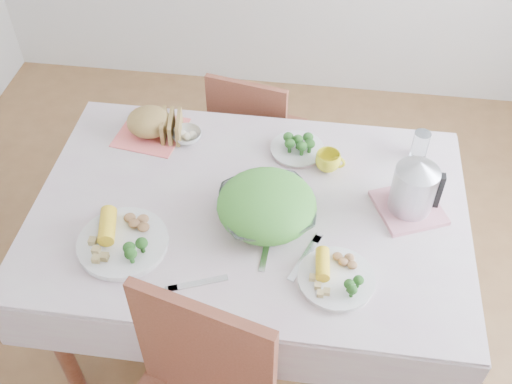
# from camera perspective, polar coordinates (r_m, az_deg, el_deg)

# --- Properties ---
(floor) EXTENTS (3.60, 3.60, 0.00)m
(floor) POSITION_cam_1_polar(r_m,az_deg,el_deg) (2.69, -0.49, -12.48)
(floor) COLOR brown
(floor) RESTS_ON ground
(dining_table) EXTENTS (1.40, 0.90, 0.75)m
(dining_table) POSITION_cam_1_polar(r_m,az_deg,el_deg) (2.38, -0.55, -7.76)
(dining_table) COLOR brown
(dining_table) RESTS_ON floor
(tablecloth) EXTENTS (1.50, 1.00, 0.01)m
(tablecloth) POSITION_cam_1_polar(r_m,az_deg,el_deg) (2.08, -0.62, -1.56)
(tablecloth) COLOR beige
(tablecloth) RESTS_ON dining_table
(chair_far) EXTENTS (0.45, 0.45, 0.84)m
(chair_far) POSITION_cam_1_polar(r_m,az_deg,el_deg) (2.85, 0.30, 6.17)
(chair_far) COLOR brown
(chair_far) RESTS_ON floor
(salad_bowl) EXTENTS (0.40, 0.40, 0.08)m
(salad_bowl) POSITION_cam_1_polar(r_m,az_deg,el_deg) (2.02, 1.02, -1.75)
(salad_bowl) COLOR white
(salad_bowl) RESTS_ON tablecloth
(dinner_plate_left) EXTENTS (0.33, 0.33, 0.02)m
(dinner_plate_left) POSITION_cam_1_polar(r_m,az_deg,el_deg) (2.01, -12.54, -4.79)
(dinner_plate_left) COLOR white
(dinner_plate_left) RESTS_ON tablecloth
(dinner_plate_right) EXTENTS (0.30, 0.30, 0.02)m
(dinner_plate_right) POSITION_cam_1_polar(r_m,az_deg,el_deg) (1.89, 7.64, -8.19)
(dinner_plate_right) COLOR white
(dinner_plate_right) RESTS_ON tablecloth
(broccoli_plate) EXTENTS (0.27, 0.27, 0.02)m
(broccoli_plate) POSITION_cam_1_polar(r_m,az_deg,el_deg) (2.28, 3.95, 4.10)
(broccoli_plate) COLOR beige
(broccoli_plate) RESTS_ON tablecloth
(napkin) EXTENTS (0.28, 0.28, 0.00)m
(napkin) POSITION_cam_1_polar(r_m,az_deg,el_deg) (2.40, -9.98, 5.61)
(napkin) COLOR #FB6C67
(napkin) RESTS_ON tablecloth
(bread_loaf) EXTENTS (0.22, 0.22, 0.10)m
(bread_loaf) POSITION_cam_1_polar(r_m,az_deg,el_deg) (2.36, -10.15, 6.64)
(bread_loaf) COLOR olive
(bread_loaf) RESTS_ON napkin
(fruit_bowl) EXTENTS (0.12, 0.12, 0.04)m
(fruit_bowl) POSITION_cam_1_polar(r_m,az_deg,el_deg) (2.34, -6.60, 5.34)
(fruit_bowl) COLOR white
(fruit_bowl) RESTS_ON tablecloth
(yellow_mug) EXTENTS (0.11, 0.11, 0.07)m
(yellow_mug) POSITION_cam_1_polar(r_m,az_deg,el_deg) (2.20, 6.86, 2.93)
(yellow_mug) COLOR yellow
(yellow_mug) RESTS_ON tablecloth
(glass_tumbler) EXTENTS (0.08, 0.08, 0.12)m
(glass_tumbler) POSITION_cam_1_polar(r_m,az_deg,el_deg) (2.30, 15.39, 4.44)
(glass_tumbler) COLOR white
(glass_tumbler) RESTS_ON tablecloth
(pink_tray) EXTENTS (0.28, 0.28, 0.02)m
(pink_tray) POSITION_cam_1_polar(r_m,az_deg,el_deg) (2.13, 14.31, -1.45)
(pink_tray) COLOR #CD7D8A
(pink_tray) RESTS_ON tablecloth
(electric_kettle) EXTENTS (0.19, 0.19, 0.21)m
(electric_kettle) POSITION_cam_1_polar(r_m,az_deg,el_deg) (2.05, 14.87, 0.68)
(electric_kettle) COLOR #B2B5BA
(electric_kettle) RESTS_ON pink_tray
(fork_left) EXTENTS (0.03, 0.17, 0.00)m
(fork_left) POSITION_cam_1_polar(r_m,az_deg,el_deg) (1.95, 0.93, -5.60)
(fork_left) COLOR silver
(fork_left) RESTS_ON tablecloth
(fork_right) EXTENTS (0.10, 0.20, 0.00)m
(fork_right) POSITION_cam_1_polar(r_m,az_deg,el_deg) (1.94, 4.68, -6.25)
(fork_right) COLOR silver
(fork_right) RESTS_ON tablecloth
(knife) EXTENTS (0.18, 0.09, 0.00)m
(knife) POSITION_cam_1_polar(r_m,az_deg,el_deg) (1.88, -5.53, -8.64)
(knife) COLOR silver
(knife) RESTS_ON tablecloth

